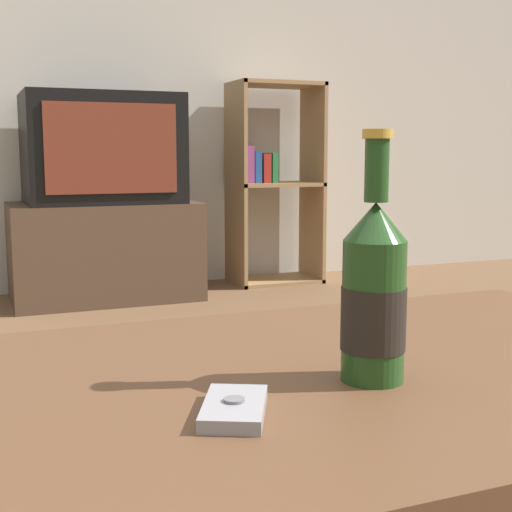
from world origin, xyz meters
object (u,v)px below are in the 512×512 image
television (102,149)px  beer_bottle (374,294)px  cell_phone (234,408)px  tv_stand (105,251)px  bookshelf (271,181)px

television → beer_bottle: (-0.20, -2.76, -0.17)m
beer_bottle → cell_phone: 0.21m
tv_stand → cell_phone: 2.84m
television → beer_bottle: 2.77m
tv_stand → cell_phone: size_ratio=7.36×
bookshelf → beer_bottle: bearing=-111.3°
tv_stand → bookshelf: (0.92, 0.11, 0.32)m
beer_bottle → cell_phone: size_ratio=2.32×
television → bookshelf: (0.92, 0.11, -0.17)m
bookshelf → television: bearing=-173.1°
cell_phone → television: bearing=108.4°
tv_stand → cell_phone: (-0.38, -2.80, 0.23)m
beer_bottle → cell_phone: (-0.18, -0.04, -0.09)m
tv_stand → bookshelf: size_ratio=0.82×
tv_stand → bookshelf: bookshelf is taller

